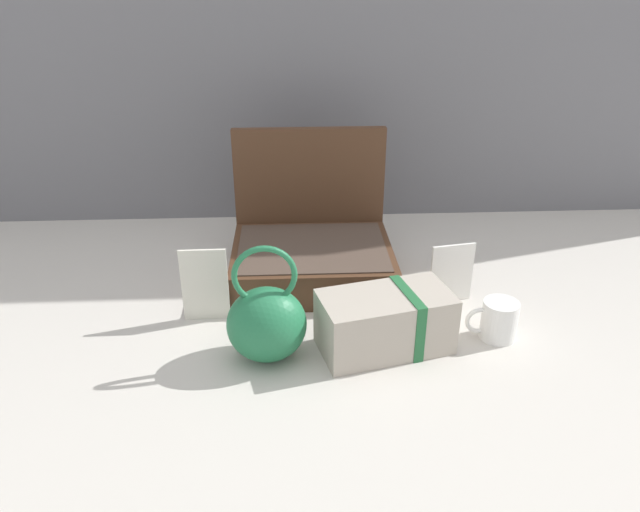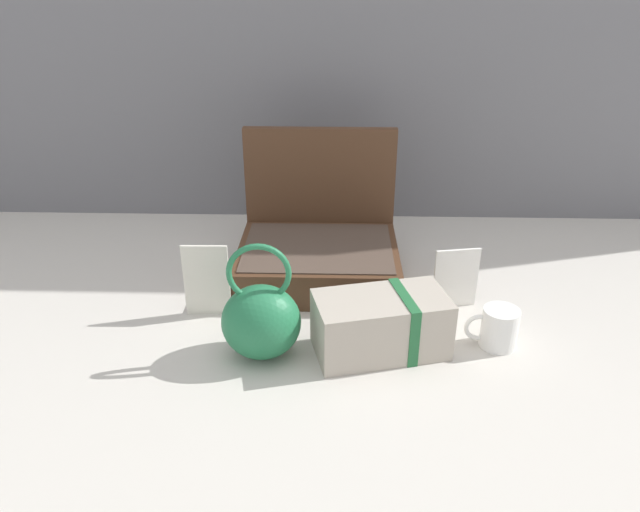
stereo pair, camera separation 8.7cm
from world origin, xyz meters
TOP-DOWN VIEW (x-y plane):
  - ground_plane at (0.00, 0.00)m, footprint 6.00×6.00m
  - open_suitcase at (-0.02, 0.19)m, footprint 0.37×0.32m
  - teal_pouch_handbag at (-0.12, -0.16)m, footprint 0.16×0.13m
  - cream_toiletry_bag at (0.11, -0.13)m, footprint 0.28×0.19m
  - coffee_mug at (0.34, -0.11)m, footprint 0.11×0.07m
  - info_card_left at (-0.25, -0.01)m, footprint 0.10×0.01m
  - poster_card_right at (0.28, 0.04)m, footprint 0.10×0.02m

SIDE VIEW (x-z plane):
  - ground_plane at x=0.00m, z-range 0.00..0.00m
  - coffee_mug at x=0.34m, z-range 0.00..0.08m
  - cream_toiletry_bag at x=0.11m, z-range 0.00..0.12m
  - poster_card_right at x=0.28m, z-range 0.00..0.14m
  - open_suitcase at x=-0.02m, z-range -0.09..0.23m
  - teal_pouch_handbag at x=-0.12m, z-range -0.04..0.20m
  - info_card_left at x=-0.25m, z-range 0.00..0.16m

